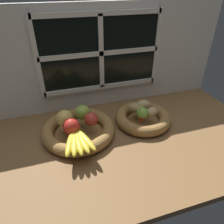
% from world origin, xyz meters
% --- Properties ---
extents(ground_plane, '(1.40, 0.90, 0.03)m').
position_xyz_m(ground_plane, '(0.00, 0.00, -0.01)').
color(ground_plane, brown).
extents(back_wall, '(1.40, 0.05, 0.55)m').
position_xyz_m(back_wall, '(0.00, 0.30, 0.28)').
color(back_wall, silver).
rests_on(back_wall, ground_plane).
extents(fruit_bowl_left, '(0.35, 0.35, 0.06)m').
position_xyz_m(fruit_bowl_left, '(-0.18, 0.04, 0.03)').
color(fruit_bowl_left, olive).
rests_on(fruit_bowl_left, ground_plane).
extents(fruit_bowl_right, '(0.29, 0.29, 0.06)m').
position_xyz_m(fruit_bowl_right, '(0.15, 0.04, 0.03)').
color(fruit_bowl_right, olive).
rests_on(fruit_bowl_right, ground_plane).
extents(apple_golden_left, '(0.08, 0.08, 0.08)m').
position_xyz_m(apple_golden_left, '(-0.24, 0.05, 0.10)').
color(apple_golden_left, '#DBB756').
rests_on(apple_golden_left, fruit_bowl_left).
extents(apple_red_right, '(0.07, 0.07, 0.07)m').
position_xyz_m(apple_red_right, '(-0.12, 0.02, 0.09)').
color(apple_red_right, '#B73828').
rests_on(apple_red_right, fruit_bowl_left).
extents(apple_red_front, '(0.08, 0.08, 0.08)m').
position_xyz_m(apple_red_front, '(-0.22, -0.01, 0.09)').
color(apple_red_front, red).
rests_on(apple_red_front, fruit_bowl_left).
extents(apple_green_back, '(0.07, 0.07, 0.07)m').
position_xyz_m(apple_green_back, '(-0.15, 0.08, 0.09)').
color(apple_green_back, '#8CAD3D').
rests_on(apple_green_back, fruit_bowl_left).
extents(banana_bunch_front, '(0.14, 0.19, 0.03)m').
position_xyz_m(banana_bunch_front, '(-0.21, -0.09, 0.07)').
color(banana_bunch_front, yellow).
rests_on(banana_bunch_front, fruit_bowl_left).
extents(potato_small, '(0.08, 0.07, 0.04)m').
position_xyz_m(potato_small, '(0.18, 0.01, 0.08)').
color(potato_small, tan).
rests_on(potato_small, fruit_bowl_right).
extents(potato_back, '(0.09, 0.08, 0.05)m').
position_xyz_m(potato_back, '(0.17, 0.08, 0.08)').
color(potato_back, tan).
rests_on(potato_back, fruit_bowl_right).
extents(potato_oblong, '(0.10, 0.10, 0.05)m').
position_xyz_m(potato_oblong, '(0.12, 0.06, 0.08)').
color(potato_oblong, '#A38451').
rests_on(potato_oblong, fruit_bowl_right).
extents(lime_near, '(0.06, 0.06, 0.06)m').
position_xyz_m(lime_near, '(0.13, 0.00, 0.09)').
color(lime_near, '#7AAD3D').
rests_on(lime_near, fruit_bowl_right).
extents(chili_pepper, '(0.12, 0.09, 0.02)m').
position_xyz_m(chili_pepper, '(0.17, 0.01, 0.07)').
color(chili_pepper, red).
rests_on(chili_pepper, fruit_bowl_right).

